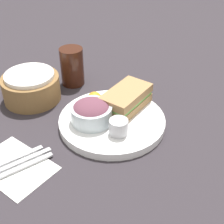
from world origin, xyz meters
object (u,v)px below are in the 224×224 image
Objects in this scene: bread_basket at (31,87)px; fork at (17,169)px; salad_bowl at (91,112)px; drink_glass at (72,66)px; dressing_cup at (119,127)px; plate at (112,121)px; knife at (14,165)px; spoon at (11,160)px; sandwich at (125,99)px.

fork is at bearing -137.40° from bread_basket.
drink_glass reaches higher than salad_bowl.
fork is at bearing 153.08° from dressing_cup.
plate is 1.55× the size of knife.
fork is at bearing 90.00° from spoon.
spoon is at bearing 159.17° from plate.
spoon is at bearing 163.62° from salad_bowl.
dressing_cup reaches higher than knife.
salad_bowl is at bearing -179.27° from spoon.
spoon is (0.01, 0.02, 0.00)m from knife.
drink_glass is at bearing 67.56° from plate.
knife is (-0.22, 0.13, -0.03)m from dressing_cup.
bread_basket is 0.97× the size of fork.
dressing_cup is 0.39× the size of drink_glass.
salad_bowl is 0.23m from spoon.
dressing_cup is 0.32m from drink_glass.
salad_bowl is 0.25m from drink_glass.
plate is at bearing 176.27° from spoon.
fork is (-0.23, 0.12, -0.03)m from dressing_cup.
plate is 0.07m from salad_bowl.
bread_basket is 0.29m from knife.
plate is 1.88× the size of sandwich.
plate is at bearing -39.32° from salad_bowl.
bread_basket is (-0.11, 0.27, -0.01)m from sandwich.
bread_basket is at bearing 99.72° from plate.
plate is 0.28m from knife.
dressing_cup reaches higher than fork.
dressing_cup is (-0.04, -0.05, 0.03)m from plate.
salad_bowl is at bearing -170.21° from fork.
sandwich reaches higher than knife.
salad_bowl is 0.90× the size of drink_glass.
spoon is at bearing -90.00° from fork.
salad_bowl reaches higher than sandwich.
drink_glass is at bearing 81.87° from sandwich.
dressing_cup is (0.00, -0.09, -0.01)m from salad_bowl.
drink_glass reaches higher than dressing_cup.
salad_bowl is (-0.11, 0.03, 0.00)m from sandwich.
dressing_cup is 0.27m from spoon.
salad_bowl is 0.23m from knife.
bread_basket is at bearing 90.84° from salad_bowl.
drink_glass reaches higher than fork.
salad_bowl reaches higher than plate.
dressing_cup is 0.26m from knife.
fork and spoon have the same top height.
sandwich is at bearing -16.76° from salad_bowl.
salad_bowl reaches higher than knife.
sandwich is (0.06, 0.00, 0.04)m from plate.
plate is at bearing -112.44° from drink_glass.
drink_glass is at bearing -137.71° from fork.
spoon is at bearing 163.50° from sandwich.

